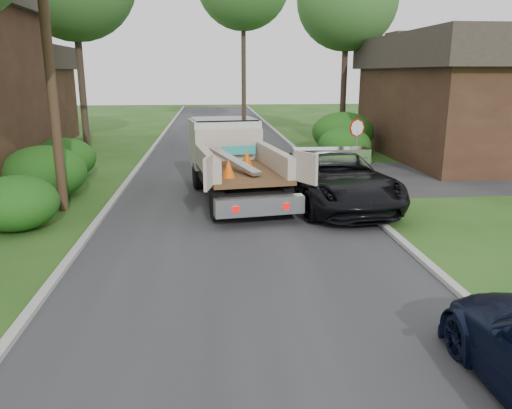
{
  "coord_description": "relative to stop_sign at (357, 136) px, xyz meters",
  "views": [
    {
      "loc": [
        -0.76,
        -10.94,
        4.27
      ],
      "look_at": [
        0.3,
        0.6,
        1.2
      ],
      "focal_mm": 35.0,
      "sensor_mm": 36.0,
      "label": 1
    }
  ],
  "objects": [
    {
      "name": "utility_pole",
      "position": [
        -10.68,
        -4.02,
        3.4
      ],
      "size": [
        2.42,
        1.25,
        10.0
      ],
      "color": "#382619",
      "rests_on": "ground"
    },
    {
      "name": "road",
      "position": [
        -5.2,
        1.0,
        -1.77
      ],
      "size": [
        8.0,
        90.0,
        0.02
      ],
      "primitive_type": "cube",
      "color": "#28282B",
      "rests_on": "ground"
    },
    {
      "name": "black_pickup",
      "position": [
        -1.95,
        -4.12,
        -0.88
      ],
      "size": [
        3.66,
        6.72,
        1.79
      ],
      "primitive_type": "imported",
      "rotation": [
        0.0,
        0.0,
        0.11
      ],
      "color": "black",
      "rests_on": "ground"
    },
    {
      "name": "curb_left",
      "position": [
        -9.3,
        1.0,
        -1.72
      ],
      "size": [
        0.2,
        90.0,
        0.12
      ],
      "primitive_type": "cube",
      "color": "#9E9E99",
      "rests_on": "ground"
    },
    {
      "name": "ground",
      "position": [
        -5.2,
        -9.0,
        -1.78
      ],
      "size": [
        120.0,
        120.0,
        0.0
      ],
      "primitive_type": "plane",
      "color": "#214614",
      "rests_on": "ground"
    },
    {
      "name": "hedge_right_b",
      "position": [
        1.3,
        7.0,
        -0.67
      ],
      "size": [
        3.38,
        3.38,
        2.21
      ],
      "primitive_type": "ellipsoid",
      "color": "#124710",
      "rests_on": "ground"
    },
    {
      "name": "house_right",
      "position": [
        7.8,
        5.0,
        1.38
      ],
      "size": [
        9.72,
        12.96,
        6.2
      ],
      "rotation": [
        0.0,
        0.0,
        1.57
      ],
      "color": "#361F16",
      "rests_on": "ground"
    },
    {
      "name": "flatbed_truck",
      "position": [
        -5.26,
        -2.14,
        -0.36
      ],
      "size": [
        3.84,
        7.22,
        2.61
      ],
      "rotation": [
        0.0,
        0.0,
        0.15
      ],
      "color": "black",
      "rests_on": "ground"
    },
    {
      "name": "hedge_right_a",
      "position": [
        0.6,
        4.0,
        -0.93
      ],
      "size": [
        2.6,
        2.6,
        1.7
      ],
      "primitive_type": "ellipsoid",
      "color": "#124710",
      "rests_on": "ground"
    },
    {
      "name": "curb_right",
      "position": [
        -1.1,
        1.0,
        -1.72
      ],
      "size": [
        0.2,
        90.0,
        0.12
      ],
      "primitive_type": "cube",
      "color": "#9E9E99",
      "rests_on": "ground"
    },
    {
      "name": "side_street",
      "position": [
        6.8,
        0.0,
        -1.77
      ],
      "size": [
        16.0,
        7.0,
        0.02
      ],
      "primitive_type": "cube",
      "color": "#28282B",
      "rests_on": "ground"
    },
    {
      "name": "stop_sign",
      "position": [
        0.0,
        0.0,
        0.0
      ],
      "size": [
        0.71,
        0.32,
        2.48
      ],
      "color": "slate",
      "rests_on": "ground"
    },
    {
      "name": "hedge_left_b",
      "position": [
        -11.7,
        -2.5,
        -0.84
      ],
      "size": [
        2.86,
        2.86,
        1.87
      ],
      "primitive_type": "ellipsoid",
      "color": "#124710",
      "rests_on": "ground"
    },
    {
      "name": "house_left_far",
      "position": [
        -18.7,
        13.0,
        1.27
      ],
      "size": [
        7.56,
        7.56,
        6.0
      ],
      "color": "#361F16",
      "rests_on": "ground"
    },
    {
      "name": "hedge_left_c",
      "position": [
        -12.0,
        1.0,
        -0.93
      ],
      "size": [
        2.6,
        2.6,
        1.7
      ],
      "primitive_type": "ellipsoid",
      "color": "#124710",
      "rests_on": "ground"
    },
    {
      "name": "hedge_left_a",
      "position": [
        -11.4,
        -6.0,
        -1.01
      ],
      "size": [
        2.34,
        2.34,
        1.53
      ],
      "primitive_type": "ellipsoid",
      "color": "#124710",
      "rests_on": "ground"
    }
  ]
}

